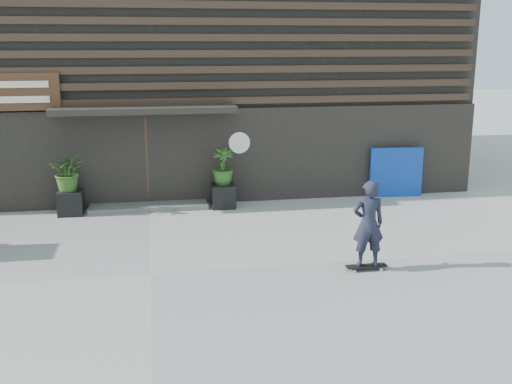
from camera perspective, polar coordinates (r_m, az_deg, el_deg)
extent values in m
plane|color=#999791|center=(11.53, -9.84, -7.56)|extent=(80.00, 80.00, 0.00)
cube|color=#51524F|center=(15.89, -9.99, -1.33)|extent=(3.00, 0.80, 0.12)
cube|color=black|center=(15.76, -16.94, -0.95)|extent=(0.60, 0.60, 0.60)
imported|color=#2D591E|center=(15.58, -17.14, 1.82)|extent=(0.86, 0.75, 0.96)
cube|color=black|center=(15.74, -3.09, -0.37)|extent=(0.60, 0.60, 0.60)
imported|color=#2D591E|center=(15.56, -3.13, 2.41)|extent=(0.54, 0.54, 0.96)
cube|color=#0B3098|center=(17.17, 12.95, 1.82)|extent=(1.47, 0.23, 1.37)
cube|color=black|center=(20.74, -10.54, 13.20)|extent=(18.00, 10.00, 8.00)
cube|color=black|center=(15.95, -10.17, 3.12)|extent=(18.00, 0.12, 2.50)
cube|color=#38281E|center=(15.69, -10.40, 8.28)|extent=(17.60, 0.08, 0.18)
cube|color=#38281E|center=(15.66, -10.46, 9.71)|extent=(17.60, 0.08, 0.18)
cube|color=#38281E|center=(15.64, -10.53, 11.14)|extent=(17.60, 0.08, 0.18)
cube|color=#38281E|center=(15.62, -10.59, 12.58)|extent=(17.60, 0.08, 0.18)
cube|color=#38281E|center=(15.62, -10.66, 14.02)|extent=(17.60, 0.08, 0.18)
cube|color=#38281E|center=(15.63, -10.73, 15.45)|extent=(17.60, 0.08, 0.18)
cube|color=#38281E|center=(15.65, -10.79, 16.89)|extent=(17.60, 0.08, 0.18)
cube|color=black|center=(15.33, -10.38, 7.59)|extent=(4.50, 1.00, 0.15)
cube|color=black|center=(16.13, -10.16, 2.87)|extent=(2.40, 0.30, 2.30)
cube|color=#38281E|center=(15.95, -10.16, 2.75)|extent=(0.06, 0.10, 2.30)
cube|color=#472B19|center=(15.93, -22.16, 8.66)|extent=(2.40, 0.10, 0.90)
cube|color=beige|center=(15.85, -22.28, 9.28)|extent=(1.90, 0.02, 0.16)
cube|color=beige|center=(15.87, -22.16, 7.99)|extent=(1.90, 0.02, 0.16)
cylinder|color=white|center=(15.98, -1.57, 4.63)|extent=(0.56, 0.03, 0.56)
cube|color=black|center=(11.69, 10.28, -6.82)|extent=(0.78, 0.20, 0.02)
cylinder|color=#B4B5AF|center=(11.54, 9.21, -7.36)|extent=(0.06, 0.03, 0.06)
cylinder|color=#B1B1AC|center=(11.72, 8.89, -7.01)|extent=(0.06, 0.03, 0.06)
cylinder|color=#B7B7B2|center=(11.72, 11.64, -7.14)|extent=(0.06, 0.03, 0.06)
cylinder|color=beige|center=(11.89, 11.28, -6.80)|extent=(0.06, 0.03, 0.06)
imported|color=black|center=(11.43, 10.46, -2.93)|extent=(0.61, 0.41, 1.64)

